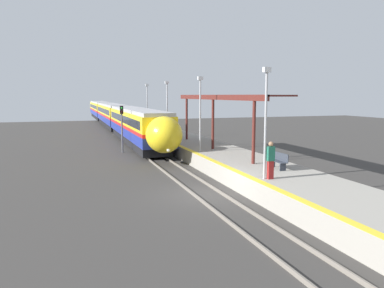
# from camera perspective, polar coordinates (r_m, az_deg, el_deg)

# --- Properties ---
(ground_plane) EXTENTS (120.00, 120.00, 0.00)m
(ground_plane) POSITION_cam_1_polar(r_m,az_deg,el_deg) (19.24, 2.31, -7.73)
(ground_plane) COLOR #383533
(rail_left) EXTENTS (0.08, 90.00, 0.15)m
(rail_left) POSITION_cam_1_polar(r_m,az_deg,el_deg) (18.99, 0.26, -7.70)
(rail_left) COLOR slate
(rail_left) RESTS_ON ground_plane
(rail_right) EXTENTS (0.08, 90.00, 0.15)m
(rail_right) POSITION_cam_1_polar(r_m,az_deg,el_deg) (19.48, 4.31, -7.33)
(rail_right) COLOR slate
(rail_right) RESTS_ON ground_plane
(train) EXTENTS (2.79, 67.30, 3.71)m
(train) POSITION_cam_1_polar(r_m,az_deg,el_deg) (58.78, -11.99, 4.44)
(train) COLOR black
(train) RESTS_ON ground_plane
(platform_right) EXTENTS (4.40, 64.00, 1.02)m
(platform_right) POSITION_cam_1_polar(r_m,az_deg,el_deg) (20.77, 12.38, -5.33)
(platform_right) COLOR gray
(platform_right) RESTS_ON ground_plane
(platform_bench) EXTENTS (0.44, 1.48, 0.89)m
(platform_bench) POSITION_cam_1_polar(r_m,az_deg,el_deg) (21.09, 13.08, -2.47)
(platform_bench) COLOR #2D333D
(platform_bench) RESTS_ON platform_right
(person_waiting) EXTENTS (0.36, 0.24, 1.83)m
(person_waiting) POSITION_cam_1_polar(r_m,az_deg,el_deg) (18.39, 11.88, -2.31)
(person_waiting) COLOR maroon
(person_waiting) RESTS_ON platform_right
(railway_signal) EXTENTS (0.28, 0.28, 4.11)m
(railway_signal) POSITION_cam_1_polar(r_m,az_deg,el_deg) (33.36, -10.63, 3.01)
(railway_signal) COLOR #59595E
(railway_signal) RESTS_ON ground_plane
(lamppost_near) EXTENTS (0.36, 0.20, 5.33)m
(lamppost_near) POSITION_cam_1_polar(r_m,az_deg,el_deg) (18.14, 11.17, 4.23)
(lamppost_near) COLOR #9E9EA3
(lamppost_near) RESTS_ON platform_right
(lamppost_mid) EXTENTS (0.36, 0.20, 5.33)m
(lamppost_mid) POSITION_cam_1_polar(r_m,az_deg,el_deg) (26.58, 1.26, 5.35)
(lamppost_mid) COLOR #9E9EA3
(lamppost_mid) RESTS_ON platform_right
(lamppost_far) EXTENTS (0.36, 0.20, 5.33)m
(lamppost_far) POSITION_cam_1_polar(r_m,az_deg,el_deg) (35.43, -3.81, 5.86)
(lamppost_far) COLOR #9E9EA3
(lamppost_far) RESTS_ON platform_right
(lamppost_farthest) EXTENTS (0.36, 0.20, 5.33)m
(lamppost_farthest) POSITION_cam_1_polar(r_m,az_deg,el_deg) (44.45, -6.85, 6.14)
(lamppost_farthest) COLOR #9E9EA3
(lamppost_farthest) RESTS_ON platform_right
(station_canopy) EXTENTS (2.02, 16.01, 4.06)m
(station_canopy) POSITION_cam_1_polar(r_m,az_deg,el_deg) (28.24, 4.32, 6.92)
(station_canopy) COLOR #511E19
(station_canopy) RESTS_ON platform_right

